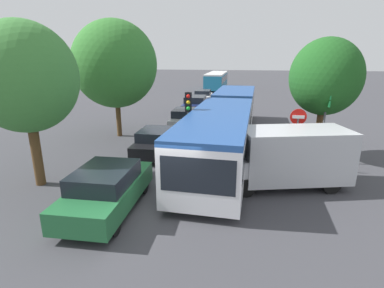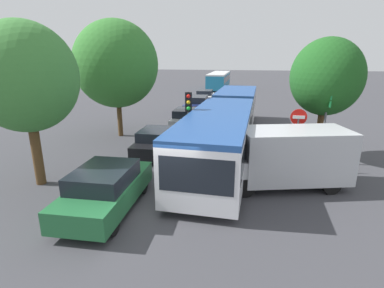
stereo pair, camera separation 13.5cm
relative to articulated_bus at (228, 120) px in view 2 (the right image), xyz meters
The scene contains 15 objects.
ground_plane 8.37m from the articulated_bus, 100.79° to the right, with size 200.00×200.00×0.00m, color #3D3D42.
articulated_bus is the anchor object (origin of this frame).
city_bus_rear 30.57m from the articulated_bus, 96.30° to the left, with size 2.70×11.43×2.45m.
queued_car_green 9.06m from the articulated_bus, 112.76° to the right, with size 1.94×4.41×1.52m.
queued_car_black 4.33m from the articulated_bus, 147.03° to the right, with size 1.74×3.96×1.36m.
queued_car_silver 4.96m from the articulated_bus, 130.44° to the left, with size 1.79×4.07×1.40m.
queued_car_navy 10.24m from the articulated_bus, 109.30° to the left, with size 1.96×4.46×1.54m.
queued_car_white 16.16m from the articulated_bus, 102.56° to the left, with size 1.78×4.06×1.40m.
white_van 5.88m from the articulated_bus, 63.00° to the right, with size 5.33×3.15×2.31m.
traffic_light 3.72m from the articulated_bus, 117.92° to the right, with size 0.36×0.39×3.40m.
no_entry_sign 4.74m from the articulated_bus, 46.92° to the right, with size 0.70×0.08×2.82m.
direction_sign_post 5.23m from the articulated_bus, 25.38° to the right, with size 0.13×1.40×3.60m.
tree_left_near 10.21m from the articulated_bus, 136.35° to the right, with size 3.83×3.83×6.30m.
tree_left_mid 7.63m from the articulated_bus, behind, with size 5.12×5.12×7.13m.
tree_right_near 5.49m from the articulated_bus, 16.07° to the right, with size 3.38×3.38×5.87m.
Camera 2 is at (2.50, -8.69, 5.04)m, focal length 28.00 mm.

